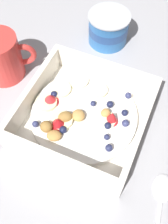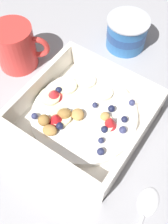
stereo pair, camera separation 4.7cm
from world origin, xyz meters
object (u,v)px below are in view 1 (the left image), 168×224
at_px(yogurt_cup, 108,28).
at_px(coffee_mug, 2,57).
at_px(fruit_bowl, 83,115).
at_px(spoon, 161,204).

distance_m(yogurt_cup, coffee_mug, 0.23).
distance_m(fruit_bowl, yogurt_cup, 0.22).
distance_m(fruit_bowl, spoon, 0.19).
bearing_deg(yogurt_cup, fruit_bowl, -80.88).
xyz_separation_m(spoon, yogurt_cup, (-0.20, 0.30, 0.03)).
xyz_separation_m(fruit_bowl, yogurt_cup, (-0.03, 0.21, 0.02)).
bearing_deg(coffee_mug, fruit_bowl, -12.54).
bearing_deg(spoon, yogurt_cup, 124.08).
relative_size(spoon, coffee_mug, 1.70).
bearing_deg(coffee_mug, spoon, -20.07).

